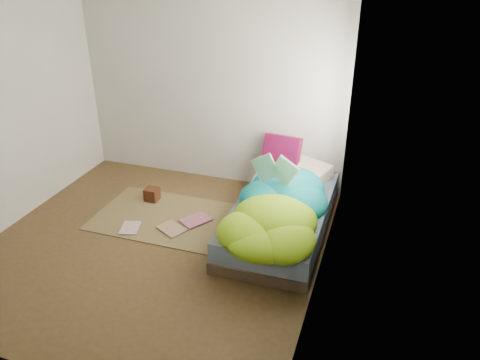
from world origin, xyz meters
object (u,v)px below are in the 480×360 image
Objects in this scene: floor_book_a at (121,228)px; open_book at (275,161)px; wooden_box at (152,194)px; bed at (281,217)px; floor_book_b at (190,216)px; pillow_magenta at (281,154)px.

open_book is at bearing 5.60° from floor_book_a.
floor_book_a is at bearing -91.31° from wooden_box.
floor_book_b is at bearing -175.28° from bed.
open_book reaches higher than pillow_magenta.
floor_book_b is (-0.86, -0.91, -0.54)m from pillow_magenta.
pillow_magenta is 1.64× the size of floor_book_a.
bed is 12.54× the size of wooden_box.
pillow_magenta reaches higher than wooden_box.
pillow_magenta is 1.70m from wooden_box.
bed is at bearing 2.79° from floor_book_a.
bed is at bearing -5.11° from wooden_box.
pillow_magenta is 2.11m from floor_book_a.
wooden_box reaches higher than floor_book_a.
pillow_magenta is 1.04× the size of open_book.
floor_book_a is (-0.02, -0.71, -0.07)m from wooden_box.
open_book is 1.89m from floor_book_a.
bed is 0.94m from pillow_magenta.
open_book is 2.73× the size of wooden_box.
open_book reaches higher than wooden_box.
bed is 1.71m from wooden_box.
open_book is 1.74m from wooden_box.
floor_book_b is at bearing -21.22° from wooden_box.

